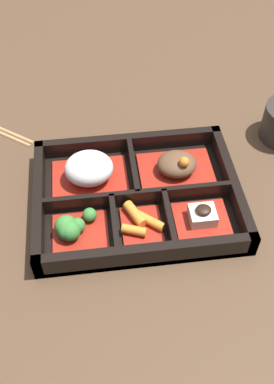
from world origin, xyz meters
The scene contains 8 objects.
ground_plane centered at (0.00, 0.00, 0.00)m, with size 3.00×3.00×0.00m, color #4C3523.
bento_base centered at (0.00, 0.00, 0.01)m, with size 0.31×0.24×0.01m.
bento_rim centered at (0.00, 0.00, 0.02)m, with size 0.31×0.24×0.04m.
bowl_rice centered at (-0.07, 0.05, 0.03)m, with size 0.12×0.09×0.05m.
bowl_stew centered at (0.07, 0.05, 0.03)m, with size 0.12×0.09×0.05m.
bowl_greens centered at (-0.10, -0.06, 0.03)m, with size 0.08×0.07×0.04m.
bowl_carrots centered at (0.00, -0.05, 0.02)m, with size 0.07×0.08×0.02m.
bowl_tofu centered at (0.09, -0.06, 0.02)m, with size 0.08×0.07×0.03m.
Camera 1 is at (-0.06, -0.44, 0.55)m, focal length 42.00 mm.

